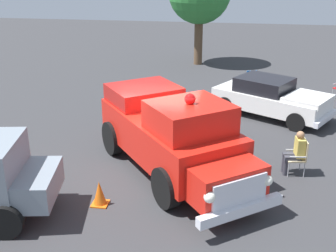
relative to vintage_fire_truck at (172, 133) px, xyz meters
name	(u,v)px	position (x,y,z in m)	size (l,w,h in m)	color
ground_plane	(155,166)	(-0.31, -0.56, -1.20)	(60.00, 60.00, 0.00)	#333335
vintage_fire_truck	(172,133)	(0.00, 0.00, 0.00)	(6.05, 5.34, 2.59)	black
classic_hot_rod	(271,97)	(-5.22, 3.05, -0.45)	(3.79, 4.70, 1.46)	black
lawn_chair_near_truck	(300,154)	(-0.49, 3.55, -0.61)	(0.57, 0.56, 1.02)	#B7BABF
lawn_chair_spare	(252,81)	(-8.09, 2.40, -0.61)	(0.63, 0.63, 1.02)	#B7BABF
spectator_seated	(296,151)	(-0.47, 3.42, -0.50)	(0.44, 0.58, 1.29)	#383842
traffic_cone	(100,193)	(1.99, -1.50, -0.89)	(0.40, 0.40, 0.64)	orange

